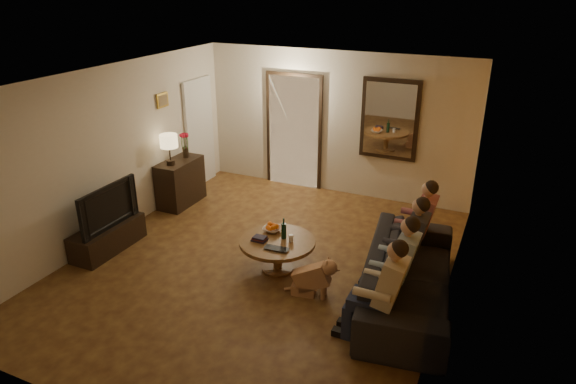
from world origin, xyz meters
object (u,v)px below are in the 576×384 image
at_px(person_d, 418,227).
at_px(dog, 312,276).
at_px(bowl, 273,229).
at_px(dresser, 180,182).
at_px(tv_stand, 108,237).
at_px(person_c, 408,247).
at_px(person_a, 384,296).
at_px(person_b, 397,269).
at_px(tv, 103,206).
at_px(laptop, 275,250).
at_px(table_lamp, 169,150).
at_px(coffee_table, 278,255).
at_px(wine_bottle, 284,228).
at_px(sofa, 409,275).

distance_m(person_d, dog, 1.68).
bearing_deg(bowl, dresser, 155.03).
xyz_separation_m(dresser, person_d, (4.24, -0.43, 0.20)).
relative_size(tv_stand, person_c, 0.98).
distance_m(person_a, person_b, 0.60).
xyz_separation_m(tv, person_c, (4.24, 0.82, -0.11)).
bearing_deg(dresser, bowl, -24.97).
distance_m(person_a, laptop, 1.73).
height_order(table_lamp, person_a, table_lamp).
height_order(tv, coffee_table, tv).
relative_size(person_a, person_c, 1.00).
bearing_deg(tv_stand, laptop, 5.45).
relative_size(person_b, wine_bottle, 3.87).
height_order(tv, laptop, tv).
height_order(person_a, person_d, same).
distance_m(bowl, laptop, 0.57).
distance_m(person_d, laptop, 1.99).
distance_m(wine_bottle, laptop, 0.41).
xyz_separation_m(bowl, wine_bottle, (0.23, -0.12, 0.12)).
distance_m(dresser, sofa, 4.53).
distance_m(person_a, coffee_table, 1.97).
height_order(dresser, table_lamp, table_lamp).
distance_m(person_b, coffee_table, 1.77).
bearing_deg(sofa, person_b, 153.77).
xyz_separation_m(table_lamp, person_c, (4.24, -0.81, -0.48)).
bearing_deg(person_a, coffee_table, 151.88).
height_order(dresser, bowl, dresser).
distance_m(coffee_table, bowl, 0.38).
height_order(dresser, person_b, person_b).
xyz_separation_m(person_a, person_d, (0.00, 1.80, 0.00)).
distance_m(person_c, person_d, 0.60).
bearing_deg(tv_stand, dog, 2.60).
xyz_separation_m(table_lamp, person_b, (4.24, -1.41, -0.48)).
bearing_deg(wine_bottle, bowl, 152.45).
distance_m(tv_stand, laptop, 2.66).
distance_m(table_lamp, person_a, 4.71).
relative_size(person_a, dog, 2.14).
distance_m(person_c, coffee_table, 1.77).
height_order(table_lamp, tv, table_lamp).
xyz_separation_m(tv, sofa, (4.34, 0.52, -0.34)).
bearing_deg(laptop, sofa, 5.21).
xyz_separation_m(person_b, person_c, (0.00, 0.60, 0.00)).
bearing_deg(tv_stand, person_a, -5.11).
relative_size(person_a, wine_bottle, 3.87).
bearing_deg(tv, table_lamp, 0.00).
bearing_deg(person_c, tv_stand, -169.03).
relative_size(dresser, coffee_table, 0.88).
distance_m(sofa, wine_bottle, 1.77).
relative_size(dresser, person_a, 0.76).
bearing_deg(dog, wine_bottle, 131.80).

